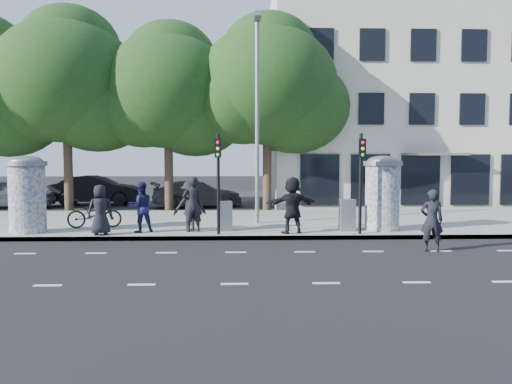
{
  "coord_description": "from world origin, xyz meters",
  "views": [
    {
      "loc": [
        0.12,
        -12.85,
        2.75
      ],
      "look_at": [
        0.65,
        3.5,
        1.6
      ],
      "focal_mm": 35.0,
      "sensor_mm": 36.0,
      "label": 1
    }
  ],
  "objects_px": {
    "ad_column_right": "(382,191)",
    "street_lamp": "(257,104)",
    "ped_c": "(141,207)",
    "ped_f": "(292,205)",
    "ped_d": "(190,206)",
    "traffic_pole_far": "(361,173)",
    "man_road": "(432,220)",
    "ped_b": "(193,204)",
    "ad_column_left": "(27,192)",
    "cabinet_left": "(225,216)",
    "traffic_pole_near": "(218,173)",
    "car_left": "(8,193)",
    "car_mid": "(97,190)",
    "bicycle": "(95,214)",
    "car_right": "(197,194)",
    "cabinet_right": "(347,215)",
    "ped_a": "(100,210)"
  },
  "relations": [
    {
      "from": "man_road",
      "to": "ped_b",
      "type": "bearing_deg",
      "value": -14.5
    },
    {
      "from": "street_lamp",
      "to": "ped_c",
      "type": "height_order",
      "value": "street_lamp"
    },
    {
      "from": "street_lamp",
      "to": "ped_c",
      "type": "distance_m",
      "value": 6.0
    },
    {
      "from": "ad_column_left",
      "to": "man_road",
      "type": "height_order",
      "value": "ad_column_left"
    },
    {
      "from": "ad_column_right",
      "to": "ped_b",
      "type": "bearing_deg",
      "value": -178.23
    },
    {
      "from": "street_lamp",
      "to": "ped_f",
      "type": "height_order",
      "value": "street_lamp"
    },
    {
      "from": "ped_a",
      "to": "car_left",
      "type": "height_order",
      "value": "ped_a"
    },
    {
      "from": "cabinet_left",
      "to": "car_left",
      "type": "distance_m",
      "value": 15.45
    },
    {
      "from": "ped_b",
      "to": "car_mid",
      "type": "distance_m",
      "value": 13.51
    },
    {
      "from": "ped_c",
      "to": "ped_f",
      "type": "xyz_separation_m",
      "value": [
        5.22,
        -0.39,
        0.09
      ]
    },
    {
      "from": "ped_a",
      "to": "man_road",
      "type": "distance_m",
      "value": 10.54
    },
    {
      "from": "ped_f",
      "to": "car_mid",
      "type": "distance_m",
      "value": 15.84
    },
    {
      "from": "traffic_pole_near",
      "to": "cabinet_right",
      "type": "relative_size",
      "value": 3.07
    },
    {
      "from": "bicycle",
      "to": "car_right",
      "type": "xyz_separation_m",
      "value": [
        3.0,
        9.17,
        0.06
      ]
    },
    {
      "from": "ped_d",
      "to": "cabinet_left",
      "type": "relative_size",
      "value": 1.67
    },
    {
      "from": "street_lamp",
      "to": "ped_b",
      "type": "distance_m",
      "value": 4.85
    },
    {
      "from": "traffic_pole_far",
      "to": "ped_a",
      "type": "distance_m",
      "value": 8.82
    },
    {
      "from": "ped_d",
      "to": "car_mid",
      "type": "height_order",
      "value": "ped_d"
    },
    {
      "from": "ad_column_right",
      "to": "cabinet_left",
      "type": "height_order",
      "value": "ad_column_right"
    },
    {
      "from": "ped_c",
      "to": "car_mid",
      "type": "bearing_deg",
      "value": -91.48
    },
    {
      "from": "ped_c",
      "to": "man_road",
      "type": "bearing_deg",
      "value": 137.66
    },
    {
      "from": "traffic_pole_far",
      "to": "cabinet_left",
      "type": "bearing_deg",
      "value": 169.32
    },
    {
      "from": "bicycle",
      "to": "traffic_pole_near",
      "type": "bearing_deg",
      "value": -120.31
    },
    {
      "from": "ped_b",
      "to": "car_right",
      "type": "distance_m",
      "value": 10.27
    },
    {
      "from": "ped_b",
      "to": "man_road",
      "type": "distance_m",
      "value": 7.87
    },
    {
      "from": "ped_d",
      "to": "ped_f",
      "type": "bearing_deg",
      "value": 159.39
    },
    {
      "from": "ad_column_left",
      "to": "ped_b",
      "type": "bearing_deg",
      "value": -0.08
    },
    {
      "from": "traffic_pole_far",
      "to": "ped_c",
      "type": "distance_m",
      "value": 7.63
    },
    {
      "from": "traffic_pole_far",
      "to": "ped_d",
      "type": "height_order",
      "value": "traffic_pole_far"
    },
    {
      "from": "car_right",
      "to": "ad_column_left",
      "type": "bearing_deg",
      "value": 137.54
    },
    {
      "from": "car_right",
      "to": "cabinet_left",
      "type": "bearing_deg",
      "value": 173.7
    },
    {
      "from": "cabinet_left",
      "to": "car_left",
      "type": "bearing_deg",
      "value": 135.65
    },
    {
      "from": "ped_b",
      "to": "cabinet_left",
      "type": "xyz_separation_m",
      "value": [
        1.12,
        0.17,
        -0.44
      ]
    },
    {
      "from": "ad_column_left",
      "to": "cabinet_right",
      "type": "bearing_deg",
      "value": 0.22
    },
    {
      "from": "cabinet_right",
      "to": "ped_b",
      "type": "bearing_deg",
      "value": 178.55
    },
    {
      "from": "ad_column_right",
      "to": "ped_c",
      "type": "height_order",
      "value": "ad_column_right"
    },
    {
      "from": "car_left",
      "to": "car_mid",
      "type": "bearing_deg",
      "value": -74.01
    },
    {
      "from": "ad_column_right",
      "to": "street_lamp",
      "type": "height_order",
      "value": "street_lamp"
    },
    {
      "from": "street_lamp",
      "to": "ped_a",
      "type": "distance_m",
      "value": 7.12
    },
    {
      "from": "ped_d",
      "to": "ad_column_right",
      "type": "bearing_deg",
      "value": 170.16
    },
    {
      "from": "ped_d",
      "to": "car_right",
      "type": "xyz_separation_m",
      "value": [
        -0.58,
        10.01,
        -0.31
      ]
    },
    {
      "from": "ped_c",
      "to": "car_right",
      "type": "relative_size",
      "value": 0.35
    },
    {
      "from": "street_lamp",
      "to": "ad_column_right",
      "type": "bearing_deg",
      "value": -23.73
    },
    {
      "from": "car_mid",
      "to": "car_right",
      "type": "height_order",
      "value": "car_mid"
    },
    {
      "from": "car_right",
      "to": "ped_d",
      "type": "bearing_deg",
      "value": 166.79
    },
    {
      "from": "ped_f",
      "to": "bicycle",
      "type": "relative_size",
      "value": 1.0
    },
    {
      "from": "traffic_pole_far",
      "to": "man_road",
      "type": "height_order",
      "value": "traffic_pole_far"
    },
    {
      "from": "street_lamp",
      "to": "cabinet_left",
      "type": "distance_m",
      "value": 4.72
    },
    {
      "from": "traffic_pole_near",
      "to": "street_lamp",
      "type": "height_order",
      "value": "street_lamp"
    },
    {
      "from": "ad_column_left",
      "to": "cabinet_left",
      "type": "distance_m",
      "value": 6.85
    }
  ]
}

